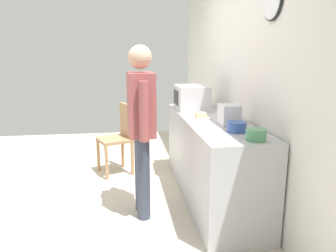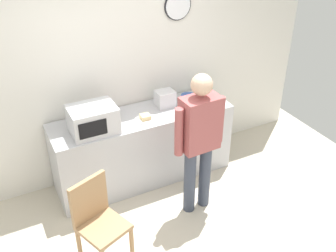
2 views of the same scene
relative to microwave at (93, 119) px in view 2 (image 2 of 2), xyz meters
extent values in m
plane|color=beige|center=(0.39, -1.13, -1.05)|extent=(6.00, 6.00, 0.00)
cube|color=silver|center=(0.39, 0.47, 0.25)|extent=(5.40, 0.10, 2.60)
cylinder|color=white|center=(1.24, 0.41, 0.97)|extent=(0.31, 0.03, 0.31)
cylinder|color=black|center=(1.24, 0.41, 0.97)|extent=(0.34, 0.02, 0.34)
cube|color=#B7B7BC|center=(0.61, 0.09, -0.60)|extent=(2.18, 0.62, 0.90)
cube|color=silver|center=(0.00, 0.00, 0.00)|extent=(0.50, 0.38, 0.30)
cube|color=black|center=(-0.06, -0.19, 0.00)|extent=(0.30, 0.01, 0.18)
cylinder|color=white|center=(0.60, -0.03, -0.14)|extent=(0.24, 0.24, 0.01)
cube|color=#D6BE83|center=(0.60, -0.03, -0.11)|extent=(0.11, 0.11, 0.05)
cylinder|color=#33519E|center=(1.25, 0.14, -0.10)|extent=(0.17, 0.17, 0.09)
cylinder|color=#4C8E60|center=(1.56, 0.19, -0.10)|extent=(0.16, 0.16, 0.10)
cube|color=silver|center=(0.95, 0.17, -0.05)|extent=(0.22, 0.18, 0.20)
cube|color=silver|center=(-0.08, 0.24, -0.15)|extent=(0.15, 0.12, 0.01)
cube|color=silver|center=(-0.18, 0.31, -0.15)|extent=(0.10, 0.16, 0.01)
cylinder|color=#383F50|center=(1.02, -0.69, -0.64)|extent=(0.13, 0.13, 0.83)
cylinder|color=#383F50|center=(0.82, -0.69, -0.64)|extent=(0.13, 0.13, 0.83)
cube|color=#9E4C4C|center=(0.92, -0.69, 0.07)|extent=(0.41, 0.26, 0.59)
cylinder|color=#9E4C4C|center=(1.17, -0.68, 0.04)|extent=(0.09, 0.09, 0.53)
cylinder|color=#9E4C4C|center=(0.67, -0.70, 0.04)|extent=(0.09, 0.09, 0.53)
sphere|color=#D1A889|center=(0.92, -0.69, 0.51)|extent=(0.22, 0.22, 0.22)
cylinder|color=#A87F56|center=(-0.04, -1.09, -0.83)|extent=(0.04, 0.04, 0.45)
cylinder|color=#A87F56|center=(-0.50, -0.89, -0.83)|extent=(0.04, 0.04, 0.45)
cylinder|color=#A87F56|center=(-0.17, -0.76, -0.83)|extent=(0.04, 0.04, 0.45)
cube|color=#A87F56|center=(-0.27, -0.99, -0.58)|extent=(0.52, 0.52, 0.04)
cube|color=#A87F56|center=(-0.33, -0.82, -0.34)|extent=(0.39, 0.18, 0.45)
camera|label=1|loc=(3.91, -0.85, 0.52)|focal=34.08mm
camera|label=2|loc=(-0.93, -3.63, 2.14)|focal=42.25mm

